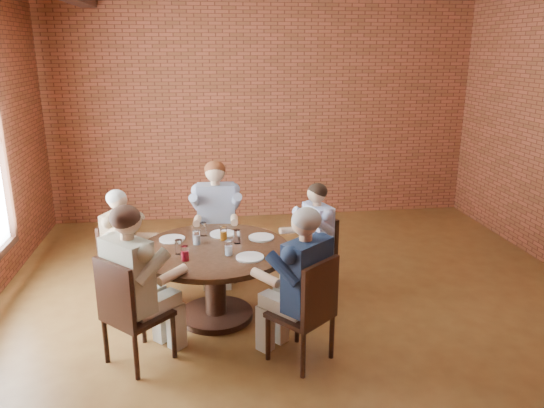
{
  "coord_description": "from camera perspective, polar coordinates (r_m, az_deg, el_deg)",
  "views": [
    {
      "loc": [
        -0.99,
        -4.63,
        2.62
      ],
      "look_at": [
        -0.22,
        1.0,
        0.93
      ],
      "focal_mm": 35.0,
      "sensor_mm": 36.0,
      "label": 1
    }
  ],
  "objects": [
    {
      "name": "chair_b",
      "position": [
        6.28,
        -5.93,
        -3.06
      ],
      "size": [
        0.48,
        0.48,
        0.97
      ],
      "rotation": [
        0.0,
        0.0,
        -0.06
      ],
      "color": "#321910",
      "rests_on": "floor"
    },
    {
      "name": "smartphone",
      "position": [
        4.99,
        -2.38,
        -5.44
      ],
      "size": [
        0.12,
        0.16,
        0.01
      ],
      "primitive_type": "cube",
      "rotation": [
        0.0,
        0.0,
        0.38
      ],
      "color": "black",
      "rests_on": "dining_table"
    },
    {
      "name": "diner_b",
      "position": [
        6.14,
        -5.99,
        -1.84
      ],
      "size": [
        0.6,
        0.72,
        1.38
      ],
      "primitive_type": null,
      "rotation": [
        0.0,
        0.0,
        -0.06
      ],
      "color": "#848EA8",
      "rests_on": "floor"
    },
    {
      "name": "plate_d",
      "position": [
        4.92,
        -2.39,
        -5.73
      ],
      "size": [
        0.26,
        0.26,
        0.01
      ],
      "primitive_type": "cylinder",
      "color": "white",
      "rests_on": "dining_table"
    },
    {
      "name": "glass_g",
      "position": [
        4.97,
        -4.69,
        -4.73
      ],
      "size": [
        0.07,
        0.07,
        0.14
      ],
      "primitive_type": "cylinder",
      "color": "white",
      "rests_on": "dining_table"
    },
    {
      "name": "chair_a",
      "position": [
        5.77,
        5.05,
        -5.2
      ],
      "size": [
        0.49,
        0.49,
        0.9
      ],
      "rotation": [
        0.0,
        0.0,
        -1.25
      ],
      "color": "#321910",
      "rests_on": "floor"
    },
    {
      "name": "chair_e",
      "position": [
        4.53,
        4.0,
        -11.11
      ],
      "size": [
        0.64,
        0.64,
        0.97
      ],
      "rotation": [
        0.0,
        0.0,
        3.83
      ],
      "color": "#321910",
      "rests_on": "floor"
    },
    {
      "name": "glass_c",
      "position": [
        5.5,
        -7.4,
        -2.7
      ],
      "size": [
        0.07,
        0.07,
        0.14
      ],
      "primitive_type": "cylinder",
      "color": "white",
      "rests_on": "dining_table"
    },
    {
      "name": "dining_table",
      "position": [
        5.27,
        -6.18,
        -6.94
      ],
      "size": [
        1.47,
        1.47,
        0.75
      ],
      "color": "#321910",
      "rests_on": "floor"
    },
    {
      "name": "plate_a",
      "position": [
        5.41,
        -1.16,
        -3.6
      ],
      "size": [
        0.26,
        0.26,
        0.01
      ],
      "primitive_type": "cylinder",
      "color": "white",
      "rests_on": "dining_table"
    },
    {
      "name": "plate_c",
      "position": [
        5.46,
        -10.7,
        -3.71
      ],
      "size": [
        0.26,
        0.26,
        0.01
      ],
      "primitive_type": "cylinder",
      "color": "white",
      "rests_on": "dining_table"
    },
    {
      "name": "glass_a",
      "position": [
        5.26,
        -3.8,
        -3.52
      ],
      "size": [
        0.07,
        0.07,
        0.14
      ],
      "primitive_type": "cylinder",
      "color": "white",
      "rests_on": "dining_table"
    },
    {
      "name": "diner_a",
      "position": [
        5.68,
        4.44,
        -4.03
      ],
      "size": [
        0.72,
        0.65,
        1.26
      ],
      "primitive_type": null,
      "rotation": [
        0.0,
        0.0,
        -1.25
      ],
      "color": "#4969BE",
      "rests_on": "floor"
    },
    {
      "name": "glass_b",
      "position": [
        5.35,
        -5.24,
        -3.17
      ],
      "size": [
        0.07,
        0.07,
        0.14
      ],
      "primitive_type": "cylinder",
      "color": "white",
      "rests_on": "dining_table"
    },
    {
      "name": "plate_b",
      "position": [
        5.53,
        -5.35,
        -3.2
      ],
      "size": [
        0.26,
        0.26,
        0.01
      ],
      "primitive_type": "cylinder",
      "color": "white",
      "rests_on": "dining_table"
    },
    {
      "name": "floor",
      "position": [
        5.41,
        3.87,
        -12.46
      ],
      "size": [
        7.0,
        7.0,
        0.0
      ],
      "primitive_type": "plane",
      "color": "brown",
      "rests_on": "ground"
    },
    {
      "name": "diner_d",
      "position": [
        4.62,
        -14.46,
        -8.5
      ],
      "size": [
        0.91,
        0.91,
        1.41
      ],
      "primitive_type": null,
      "rotation": [
        0.0,
        0.0,
        2.35
      ],
      "color": "#B49A8E",
      "rests_on": "floor"
    },
    {
      "name": "diner_e",
      "position": [
        4.51,
        3.11,
        -8.81
      ],
      "size": [
        0.87,
        0.89,
        1.39
      ],
      "primitive_type": null,
      "rotation": [
        0.0,
        0.0,
        3.83
      ],
      "color": "#172642",
      "rests_on": "floor"
    },
    {
      "name": "glass_e",
      "position": [
        5.06,
        -10.01,
        -4.56
      ],
      "size": [
        0.07,
        0.07,
        0.14
      ],
      "primitive_type": "cylinder",
      "color": "white",
      "rests_on": "dining_table"
    },
    {
      "name": "glass_f",
      "position": [
        4.9,
        -9.35,
        -5.25
      ],
      "size": [
        0.07,
        0.07,
        0.14
      ],
      "primitive_type": "cylinder",
      "color": "white",
      "rests_on": "dining_table"
    },
    {
      "name": "glass_d",
      "position": [
        5.27,
        -8.12,
        -3.59
      ],
      "size": [
        0.07,
        0.07,
        0.14
      ],
      "primitive_type": "cylinder",
      "color": "white",
      "rests_on": "dining_table"
    },
    {
      "name": "wall_back",
      "position": [
        8.24,
        -0.84,
        10.14
      ],
      "size": [
        7.0,
        0.0,
        7.0
      ],
      "primitive_type": "plane",
      "rotation": [
        1.57,
        0.0,
        0.0
      ],
      "color": "brown",
      "rests_on": "ground"
    },
    {
      "name": "chair_d",
      "position": [
        4.65,
        -15.24,
        -10.87
      ],
      "size": [
        0.66,
        0.66,
        0.98
      ],
      "rotation": [
        0.0,
        0.0,
        2.35
      ],
      "color": "#321910",
      "rests_on": "floor"
    },
    {
      "name": "diner_c",
      "position": [
        5.69,
        -15.63,
        -4.66
      ],
      "size": [
        0.73,
        0.68,
        1.24
      ],
      "primitive_type": null,
      "rotation": [
        0.0,
        0.0,
        1.13
      ],
      "color": "brown",
      "rests_on": "floor"
    },
    {
      "name": "chair_c",
      "position": [
        5.78,
        -16.13,
        -5.82
      ],
      "size": [
        0.51,
        0.51,
        0.89
      ],
      "rotation": [
        0.0,
        0.0,
        1.13
      ],
      "color": "#321910",
      "rests_on": "floor"
    }
  ]
}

